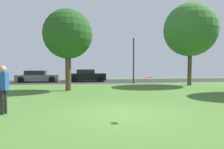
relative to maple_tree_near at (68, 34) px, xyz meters
The scene contains 9 objects.
ground_plane 8.85m from the maple_tree_near, 73.50° to the right, with size 44.00×44.00×0.00m, color #47702D.
road_strip 9.59m from the maple_tree_near, 75.09° to the left, with size 44.00×6.40×0.01m, color #28282B.
maple_tree_near is the anchor object (origin of this frame).
oak_tree_center 11.03m from the maple_tree_near, 11.59° to the left, with size 4.79×4.79×7.43m.
person_catcher 7.79m from the maple_tree_near, 106.42° to the right, with size 0.37×0.31×1.77m.
frisbee_disc 9.39m from the maple_tree_near, 70.90° to the right, with size 0.31×0.31×0.09m.
parked_car_grey 9.80m from the maple_tree_near, 113.40° to the left, with size 4.44×2.05×1.27m.
parked_car_black 9.08m from the maple_tree_near, 78.24° to the left, with size 4.08×1.99×1.38m.
street_lamp_post 7.89m from the maple_tree_near, 36.95° to the left, with size 0.14×0.14×4.50m, color #2D2D33.
Camera 1 is at (-1.61, -7.25, 1.76)m, focal length 32.54 mm.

